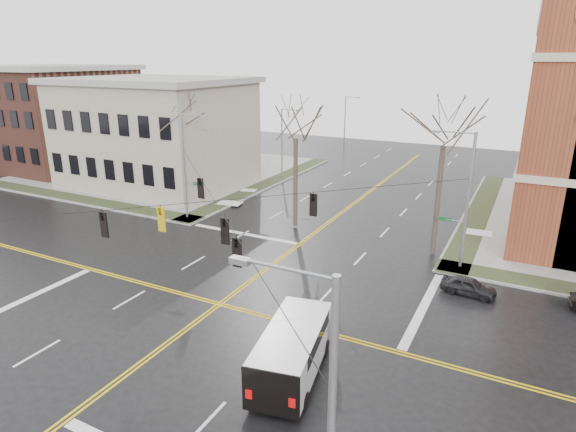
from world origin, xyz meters
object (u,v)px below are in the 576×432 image
at_px(cargo_van, 294,346).
at_px(streetlight_north_b, 346,121).
at_px(streetlight_north_a, 283,141).
at_px(signal_pole_nw, 185,163).
at_px(parked_car_a, 469,286).
at_px(tree_ne, 444,139).
at_px(tree_nw_far, 183,125).
at_px(tree_nw_near, 296,132).
at_px(signal_pole_ne, 465,197).

bearing_deg(cargo_van, streetlight_north_b, 97.74).
bearing_deg(streetlight_north_a, signal_pole_nw, -92.32).
relative_size(cargo_van, parked_car_a, 2.00).
xyz_separation_m(streetlight_north_b, parked_car_a, (23.17, -40.18, -3.93)).
bearing_deg(tree_ne, parked_car_a, -59.94).
bearing_deg(tree_ne, streetlight_north_b, 119.96).
bearing_deg(tree_nw_far, parked_car_a, -13.35).
height_order(streetlight_north_b, tree_nw_far, tree_nw_far).
distance_m(signal_pole_nw, streetlight_north_a, 16.52).
distance_m(cargo_van, tree_nw_near, 20.59).
bearing_deg(signal_pole_nw, parked_car_a, -8.77).
bearing_deg(signal_pole_ne, tree_nw_near, 170.09).
distance_m(signal_pole_nw, tree_nw_far, 4.21).
distance_m(streetlight_north_b, parked_car_a, 46.54).
distance_m(cargo_van, parked_car_a, 12.96).
height_order(signal_pole_ne, signal_pole_nw, same).
distance_m(signal_pole_nw, parked_car_a, 24.52).
height_order(signal_pole_ne, parked_car_a, signal_pole_ne).
bearing_deg(signal_pole_ne, cargo_van, -107.25).
bearing_deg(tree_nw_far, signal_pole_nw, -50.89).
xyz_separation_m(streetlight_north_b, tree_ne, (19.99, -34.68, 3.85)).
distance_m(tree_nw_far, tree_nw_near, 11.30).
height_order(streetlight_north_a, tree_ne, tree_ne).
relative_size(signal_pole_nw, parked_car_a, 2.84).
distance_m(signal_pole_ne, streetlight_north_a, 27.48).
bearing_deg(streetlight_north_b, parked_car_a, -60.03).
relative_size(cargo_van, tree_ne, 0.55).
relative_size(tree_nw_far, tree_nw_near, 0.98).
height_order(signal_pole_nw, parked_car_a, signal_pole_nw).
distance_m(signal_pole_nw, tree_ne, 21.01).
distance_m(parked_car_a, tree_nw_near, 17.37).
bearing_deg(tree_nw_far, cargo_van, -41.52).
height_order(streetlight_north_a, streetlight_north_b, same).
height_order(signal_pole_nw, streetlight_north_b, signal_pole_nw).
xyz_separation_m(signal_pole_nw, streetlight_north_a, (0.67, 16.50, -0.48)).
relative_size(signal_pole_ne, tree_nw_far, 0.84).
bearing_deg(tree_nw_far, streetlight_north_b, 85.52).
bearing_deg(streetlight_north_a, parked_car_a, -41.05).
bearing_deg(signal_pole_nw, cargo_van, -40.27).
relative_size(signal_pole_ne, streetlight_north_b, 1.12).
bearing_deg(tree_ne, tree_nw_near, 177.41).
xyz_separation_m(streetlight_north_a, tree_nw_near, (8.63, -14.17, 3.43)).
bearing_deg(tree_nw_far, streetlight_north_a, 79.25).
height_order(streetlight_north_a, cargo_van, streetlight_north_a).
bearing_deg(signal_pole_ne, tree_nw_far, 174.31).
distance_m(signal_pole_nw, cargo_van, 23.77).
bearing_deg(cargo_van, signal_pole_ne, 62.02).
relative_size(signal_pole_nw, tree_ne, 0.78).
xyz_separation_m(signal_pole_ne, tree_nw_far, (-24.64, 2.46, 2.78)).
relative_size(tree_nw_far, tree_ne, 0.93).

